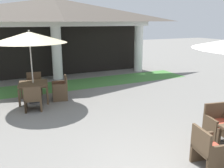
{
  "coord_description": "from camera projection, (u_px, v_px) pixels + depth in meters",
  "views": [
    {
      "loc": [
        -2.77,
        -3.03,
        2.95
      ],
      "look_at": [
        0.3,
        3.44,
        1.08
      ],
      "focal_mm": 39.09,
      "sensor_mm": 36.0,
      "label": 1
    }
  ],
  "objects": [
    {
      "name": "patio_umbrella_near_foreground",
      "position": [
        29.0,
        38.0,
        8.57
      ],
      "size": [
        2.64,
        2.64,
        2.63
      ],
      "color": "#2D2D2D",
      "rests_on": "ground"
    },
    {
      "name": "patio_chair_near_foreground_south",
      "position": [
        33.0,
        99.0,
        8.15
      ],
      "size": [
        0.65,
        0.67,
        0.88
      ],
      "rotation": [
        0.0,
        0.0,
        -0.17
      ],
      "color": "brown",
      "rests_on": "ground"
    },
    {
      "name": "patio_chair_near_foreground_east",
      "position": [
        61.0,
        89.0,
        9.32
      ],
      "size": [
        0.65,
        0.71,
        0.91
      ],
      "rotation": [
        0.0,
        0.0,
        1.4
      ],
      "color": "brown",
      "rests_on": "ground"
    },
    {
      "name": "patio_table_near_foreground",
      "position": [
        33.0,
        85.0,
        9.01
      ],
      "size": [
        1.18,
        1.18,
        0.72
      ],
      "rotation": [
        0.0,
        0.0,
        -0.17
      ],
      "color": "brown",
      "rests_on": "ground"
    },
    {
      "name": "lawn_strip",
      "position": [
        66.0,
        85.0,
        11.42
      ],
      "size": [
        12.69,
        1.96,
        0.01
      ],
      "primitive_type": "cube",
      "color": "#47843D",
      "rests_on": "ground"
    },
    {
      "name": "patio_chair_mid_left_north",
      "position": [
        219.0,
        124.0,
        6.1
      ],
      "size": [
        0.71,
        0.65,
        0.93
      ],
      "rotation": [
        0.0,
        0.0,
        -3.34
      ],
      "color": "brown",
      "rests_on": "ground"
    },
    {
      "name": "terracotta_urn",
      "position": [
        30.0,
        94.0,
        9.49
      ],
      "size": [
        0.31,
        0.31,
        0.4
      ],
      "color": "brown",
      "rests_on": "ground"
    },
    {
      "name": "patio_chair_near_foreground_north",
      "position": [
        34.0,
        84.0,
        9.97
      ],
      "size": [
        0.66,
        0.58,
        0.89
      ],
      "rotation": [
        0.0,
        0.0,
        -3.31
      ],
      "color": "brown",
      "rests_on": "ground"
    },
    {
      "name": "patio_chair_mid_left_west",
      "position": [
        208.0,
        150.0,
        4.92
      ],
      "size": [
        0.61,
        0.71,
        0.89
      ],
      "rotation": [
        0.0,
        0.0,
        -1.77
      ],
      "color": "brown",
      "rests_on": "ground"
    },
    {
      "name": "background_pavilion",
      "position": [
        54.0,
        17.0,
        12.02
      ],
      "size": [
        10.89,
        2.71,
        4.01
      ],
      "color": "white",
      "rests_on": "ground"
    }
  ]
}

